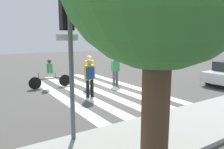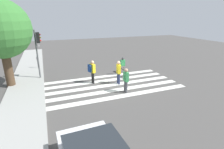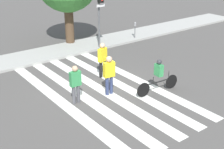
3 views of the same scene
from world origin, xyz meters
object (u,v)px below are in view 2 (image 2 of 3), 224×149
Objects in this scene: traffic_light at (38,45)px; street_tree at (1,30)px; cyclist_far_lane at (123,66)px; pedestrian_adult_blue_shirt at (92,70)px; parking_meter at (37,60)px; pedestrian_adult_yellow_jacket at (119,71)px; pedestrian_adult_tall_backpack at (126,79)px.

traffic_light is 2.77m from street_tree.
pedestrian_adult_blue_shirt is at bearing 111.67° from cyclist_far_lane.
parking_meter is 0.70× the size of pedestrian_adult_blue_shirt.
street_tree is 3.41× the size of pedestrian_adult_yellow_jacket.
street_tree is at bearing 156.19° from parking_meter.
parking_meter is 0.75× the size of pedestrian_adult_tall_backpack.
traffic_light is 2.22× the size of pedestrian_adult_blue_shirt.
parking_meter is at bearing 60.60° from cyclist_far_lane.
street_tree is (-4.24, 1.87, 3.24)m from parking_meter.
traffic_light is at bearing -65.22° from street_tree.
traffic_light is at bearing 81.58° from cyclist_far_lane.
parking_meter is 5.66m from street_tree.
pedestrian_adult_blue_shirt is (-1.50, -5.93, -3.13)m from street_tree.
traffic_light is 7.28m from cyclist_far_lane.
street_tree reaches higher than traffic_light.
pedestrian_adult_yellow_jacket reaches higher than parking_meter.
parking_meter is at bearing 49.34° from pedestrian_adult_yellow_jacket.
pedestrian_adult_tall_backpack is at bearing -145.42° from parking_meter.
pedestrian_adult_yellow_jacket is (-2.44, -7.79, -3.17)m from street_tree.
parking_meter is 10.13m from pedestrian_adult_tall_backpack.
traffic_light is at bearing -141.69° from pedestrian_adult_blue_shirt.
traffic_light is 0.65× the size of street_tree.
traffic_light is 7.69m from pedestrian_adult_tall_backpack.
pedestrian_adult_yellow_jacket is (-6.69, -5.92, 0.07)m from parking_meter.
street_tree is 2.64× the size of cyclist_far_lane.
pedestrian_adult_tall_backpack is 1.67m from pedestrian_adult_yellow_jacket.
pedestrian_adult_yellow_jacket is at bearing -5.75° from pedestrian_adult_tall_backpack.
traffic_light is 3.16× the size of parking_meter.
pedestrian_adult_tall_backpack is 3.10m from pedestrian_adult_blue_shirt.
traffic_light reaches higher than parking_meter.
pedestrian_adult_tall_backpack is at bearing -178.11° from pedestrian_adult_yellow_jacket.
cyclist_far_lane is (-0.54, -9.02, -3.34)m from street_tree.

